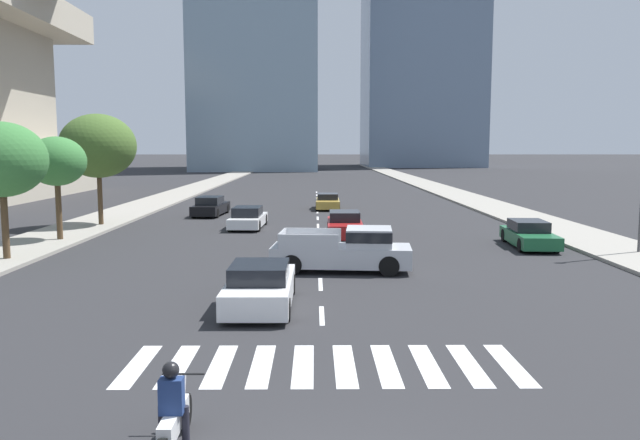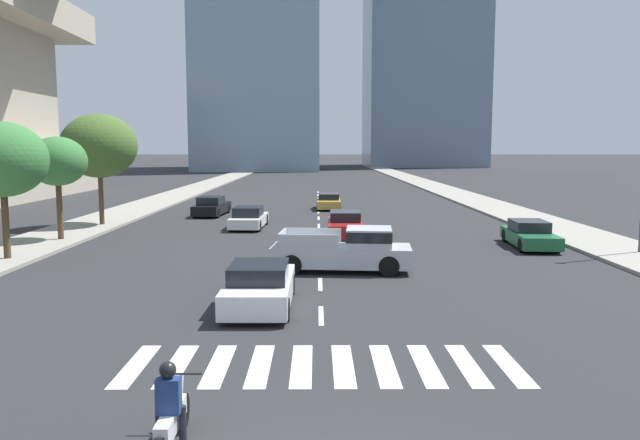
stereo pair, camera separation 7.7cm
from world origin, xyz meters
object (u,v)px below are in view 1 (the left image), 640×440
(sedan_red_1, at_px, (345,225))
(street_tree_nearest, at_px, (1,160))
(sedan_black_4, at_px, (211,207))
(street_tree_third, at_px, (98,146))
(motorcycle_trailing, at_px, (173,417))
(sedan_green_5, at_px, (529,235))
(pickup_truck, at_px, (348,250))
(street_tree_second, at_px, (56,162))
(sedan_white_0, at_px, (248,218))
(sedan_white_2, at_px, (260,286))
(sedan_gold_3, at_px, (328,202))

(sedan_red_1, xyz_separation_m, street_tree_nearest, (-14.28, -7.01, 3.58))
(sedan_black_4, height_order, street_tree_third, street_tree_third)
(motorcycle_trailing, distance_m, street_tree_third, 29.77)
(sedan_green_5, xyz_separation_m, street_tree_nearest, (-22.89, -3.74, 3.62))
(sedan_black_4, bearing_deg, pickup_truck, -151.97)
(street_tree_second, relative_size, street_tree_third, 0.78)
(sedan_white_0, distance_m, sedan_white_2, 18.19)
(sedan_white_2, bearing_deg, street_tree_third, 31.11)
(sedan_white_2, bearing_deg, pickup_truck, -27.95)
(sedan_white_0, xyz_separation_m, sedan_gold_3, (4.90, 11.15, -0.03))
(pickup_truck, relative_size, sedan_red_1, 1.16)
(sedan_white_0, bearing_deg, street_tree_second, 123.64)
(sedan_red_1, bearing_deg, sedan_gold_3, -176.62)
(street_tree_nearest, bearing_deg, pickup_truck, -8.27)
(motorcycle_trailing, bearing_deg, street_tree_nearest, 32.88)
(sedan_white_0, relative_size, sedan_red_1, 0.98)
(street_tree_second, bearing_deg, street_tree_third, 90.00)
(sedan_gold_3, relative_size, street_tree_third, 0.65)
(sedan_white_2, distance_m, sedan_green_5, 16.20)
(motorcycle_trailing, height_order, street_tree_nearest, street_tree_nearest)
(sedan_white_2, xyz_separation_m, sedan_green_5, (11.80, 11.10, -0.04))
(motorcycle_trailing, relative_size, sedan_white_2, 0.49)
(pickup_truck, distance_m, street_tree_third, 19.75)
(motorcycle_trailing, relative_size, sedan_gold_3, 0.53)
(sedan_green_5, bearing_deg, sedan_black_4, -124.38)
(pickup_truck, xyz_separation_m, sedan_green_5, (8.92, 5.77, -0.24))
(sedan_white_0, height_order, sedan_black_4, sedan_black_4)
(sedan_green_5, bearing_deg, sedan_white_2, -42.92)
(sedan_white_0, bearing_deg, pickup_truck, -155.35)
(sedan_white_2, relative_size, sedan_gold_3, 1.08)
(sedan_gold_3, bearing_deg, sedan_white_2, -4.39)
(sedan_white_0, bearing_deg, sedan_black_4, 28.64)
(sedan_white_0, height_order, sedan_gold_3, sedan_white_0)
(street_tree_third, bearing_deg, motorcycle_trailing, -69.07)
(street_tree_nearest, xyz_separation_m, street_tree_third, (-0.00, 11.35, 0.57))
(street_tree_nearest, bearing_deg, sedan_white_0, 50.53)
(sedan_white_0, xyz_separation_m, sedan_black_4, (-3.31, 6.75, 0.03))
(sedan_red_1, xyz_separation_m, sedan_white_2, (-3.18, -14.37, -0.00))
(sedan_white_0, bearing_deg, sedan_red_1, -121.39)
(motorcycle_trailing, relative_size, street_tree_third, 0.34)
(sedan_gold_3, xyz_separation_m, street_tree_nearest, (-13.70, -21.84, 3.64))
(sedan_green_5, xyz_separation_m, street_tree_second, (-22.89, 1.64, 3.42))
(motorcycle_trailing, bearing_deg, sedan_red_1, -9.35)
(sedan_red_1, bearing_deg, sedan_green_5, 70.36)
(sedan_white_2, xyz_separation_m, street_tree_nearest, (-11.10, 7.36, 3.58))
(motorcycle_trailing, relative_size, sedan_green_5, 0.47)
(street_tree_nearest, xyz_separation_m, street_tree_second, (0.00, 5.38, -0.20))
(sedan_white_0, xyz_separation_m, sedan_green_5, (14.09, -6.95, -0.01))
(motorcycle_trailing, xyz_separation_m, sedan_white_2, (0.57, 8.82, 0.04))
(sedan_green_5, distance_m, street_tree_third, 24.49)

